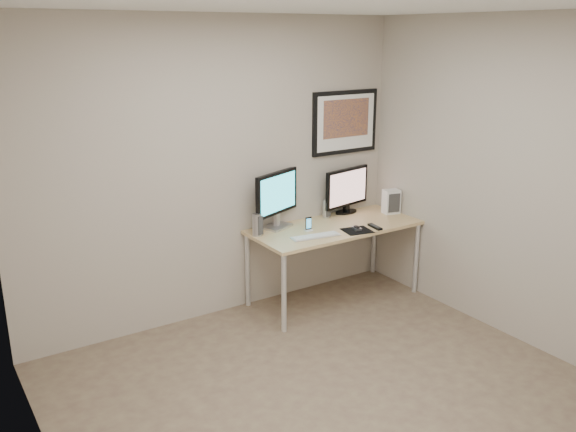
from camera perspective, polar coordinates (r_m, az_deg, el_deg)
name	(u,v)px	position (r m, az deg, el deg)	size (l,w,h in m)	color
floor	(335,399)	(4.44, 4.47, -16.68)	(3.60, 3.60, 0.00)	brown
room	(301,156)	(4.14, 1.20, 5.67)	(3.60, 3.60, 3.60)	white
desk	(335,232)	(5.67, 4.39, -1.54)	(1.60, 0.70, 0.73)	#A88651
framed_art	(345,122)	(5.92, 5.37, 8.74)	(0.75, 0.04, 0.60)	black
monitor_large	(277,197)	(5.50, -1.06, 1.78)	(0.54, 0.27, 0.52)	#B0B0B5
monitor_tv	(347,189)	(5.99, 5.52, 2.49)	(0.57, 0.17, 0.45)	black
speaker_left	(257,225)	(5.33, -2.92, -0.82)	(0.08, 0.08, 0.20)	#B0B0B5
speaker_right	(326,209)	(5.87, 3.58, 0.69)	(0.07, 0.07, 0.17)	#B0B0B5
phone_dock	(308,224)	(5.47, 1.93, -0.75)	(0.06, 0.06, 0.13)	black
keyboard	(316,236)	(5.33, 2.60, -1.89)	(0.44, 0.12, 0.02)	silver
mousepad	(357,231)	(5.52, 6.48, -1.37)	(0.25, 0.22, 0.00)	black
mouse	(357,227)	(5.55, 6.45, -1.08)	(0.06, 0.10, 0.03)	black
remote	(375,227)	(5.62, 8.14, -0.99)	(0.05, 0.18, 0.02)	black
fan_unit	(391,202)	(6.08, 9.63, 1.34)	(0.15, 0.11, 0.24)	silver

